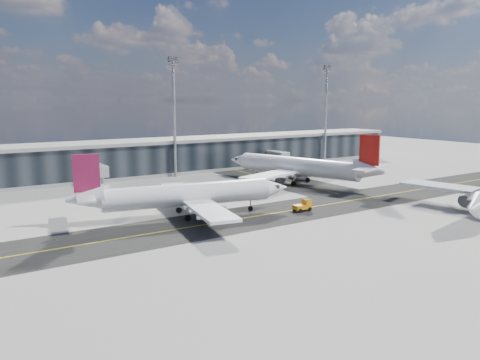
{
  "coord_description": "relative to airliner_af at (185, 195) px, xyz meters",
  "views": [
    {
      "loc": [
        -49.42,
        -56.41,
        18.59
      ],
      "look_at": [
        -5.62,
        10.31,
        5.0
      ],
      "focal_mm": 35.0,
      "sensor_mm": 36.0,
      "label": 1
    }
  ],
  "objects": [
    {
      "name": "baggage_tug",
      "position": [
        18.6,
        -7.53,
        -2.57
      ],
      "size": [
        3.2,
        1.66,
        2.0
      ],
      "rotation": [
        0.0,
        0.0,
        -1.57
      ],
      "color": "orange",
      "rests_on": "ground"
    },
    {
      "name": "airliner_redtail",
      "position": [
        35.31,
        13.13,
        0.33
      ],
      "size": [
        33.75,
        39.14,
        11.84
      ],
      "rotation": [
        0.0,
        0.0,
        0.31
      ],
      "color": "white",
      "rests_on": "ground"
    },
    {
      "name": "taxiway_lanes",
      "position": [
        20.3,
        0.68,
        -3.56
      ],
      "size": [
        180.0,
        63.0,
        0.03
      ],
      "color": "black",
      "rests_on": "ground"
    },
    {
      "name": "floodlight_masts",
      "position": [
        16.39,
        37.94,
        12.03
      ],
      "size": [
        102.5,
        0.7,
        28.9
      ],
      "color": "gray",
      "rests_on": "ground"
    },
    {
      "name": "service_van",
      "position": [
        39.28,
        18.3,
        -2.77
      ],
      "size": [
        3.39,
        6.07,
        1.6
      ],
      "primitive_type": "imported",
      "rotation": [
        0.0,
        0.0,
        -0.13
      ],
      "color": "white",
      "rests_on": "ground"
    },
    {
      "name": "ground",
      "position": [
        16.39,
        -10.06,
        -3.58
      ],
      "size": [
        300.0,
        300.0,
        0.0
      ],
      "primitive_type": "plane",
      "color": "gray",
      "rests_on": "ground"
    },
    {
      "name": "terminal_concourse",
      "position": [
        16.43,
        44.87,
        0.52
      ],
      "size": [
        152.0,
        19.8,
        8.8
      ],
      "color": "black",
      "rests_on": "ground"
    },
    {
      "name": "airliner_af",
      "position": [
        0.0,
        0.0,
        0.0
      ],
      "size": [
        36.38,
        31.21,
        10.82
      ],
      "rotation": [
        0.0,
        0.0,
        -1.77
      ],
      "color": "white",
      "rests_on": "ground"
    }
  ]
}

